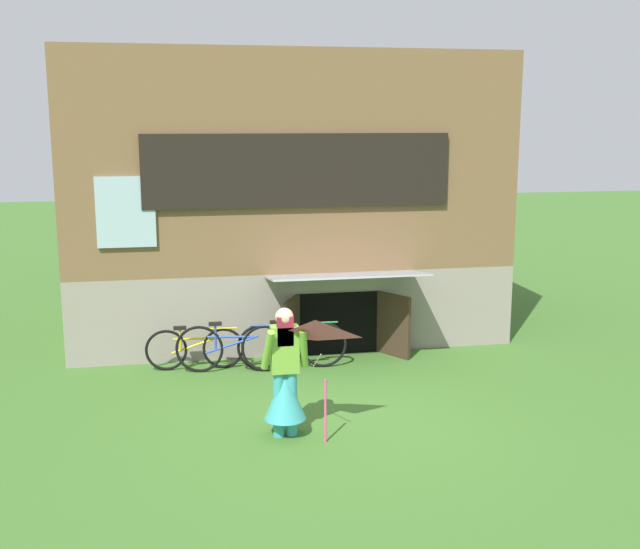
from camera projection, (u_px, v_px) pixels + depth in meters
ground_plane at (337, 422)px, 10.18m from camera, size 60.00×60.00×0.00m
log_house at (279, 194)px, 14.75m from camera, size 7.50×5.61×4.99m
person at (285, 383)px, 9.63m from camera, size 0.61×0.52×1.64m
kite at (315, 351)px, 9.06m from camera, size 0.92×0.98×1.47m
bicycle_green at (292, 345)px, 12.32m from camera, size 1.74×0.13×0.79m
bicycle_blue at (232, 348)px, 12.15m from camera, size 1.75×0.31×0.80m
bicycle_yellow at (195, 348)px, 12.28m from camera, size 1.55×0.14×0.71m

